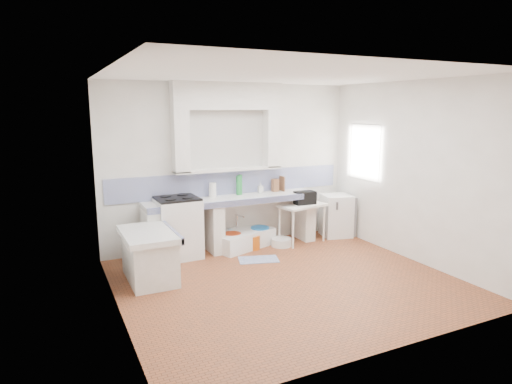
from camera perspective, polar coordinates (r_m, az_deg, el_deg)
name	(u,v)px	position (r m, az deg, el deg)	size (l,w,h in m)	color
floor	(287,281)	(6.30, 4.03, -11.43)	(4.50, 4.50, 0.00)	brown
ceiling	(290,74)	(5.85, 4.40, 14.89)	(4.50, 4.50, 0.00)	white
wall_back	(231,165)	(7.69, -3.23, 3.44)	(4.50, 4.50, 0.00)	white
wall_front	(395,214)	(4.33, 17.49, -2.75)	(4.50, 4.50, 0.00)	white
wall_left	(114,197)	(5.19, -17.89, -0.60)	(4.50, 4.50, 0.00)	white
wall_right	(414,172)	(7.29, 19.75, 2.43)	(4.50, 4.50, 0.00)	white
alcove_mass	(228,96)	(7.48, -3.68, 12.25)	(1.90, 0.25, 0.45)	white
window_frame	(372,152)	(8.26, 14.78, 5.00)	(0.35, 0.86, 1.06)	#3D2413
lace_valance	(367,131)	(8.14, 14.12, 7.64)	(0.01, 0.84, 0.24)	white
counter_slab	(233,199)	(7.47, -3.02, -0.97)	(3.00, 0.60, 0.08)	white
counter_lip	(239,203)	(7.22, -2.16, -1.38)	(3.00, 0.04, 0.10)	navy
counter_pier_left	(151,235)	(7.17, -13.40, -5.45)	(0.20, 0.55, 0.82)	white
counter_pier_mid	(214,228)	(7.45, -5.48, -4.59)	(0.20, 0.55, 0.82)	white
counter_pier_right	(303,217)	(8.20, 6.09, -3.19)	(0.20, 0.55, 0.82)	white
peninsula_top	(149,234)	(6.31, -13.70, -5.33)	(0.70, 1.10, 0.08)	white
peninsula_base	(150,258)	(6.42, -13.56, -8.33)	(0.60, 1.00, 0.62)	white
peninsula_lip	(172,231)	(6.39, -10.79, -5.03)	(0.04, 1.10, 0.10)	navy
backsplash	(232,183)	(7.72, -3.17, 1.22)	(4.27, 0.03, 0.40)	navy
stove	(178,228)	(7.25, -10.07, -4.61)	(0.67, 0.65, 0.95)	white
sink	(242,240)	(7.72, -1.80, -6.16)	(1.09, 0.59, 0.26)	white
side_table	(302,223)	(7.97, 5.95, -4.05)	(0.84, 0.47, 0.04)	white
fridge	(336,215)	(8.46, 10.28, -2.98)	(0.51, 0.51, 0.79)	white
bucket_red	(232,242)	(7.56, -3.11, -6.41)	(0.31, 0.31, 0.29)	#AD2C08
bucket_orange	(253,242)	(7.62, -0.45, -6.48)	(0.26, 0.26, 0.24)	#CB580E
bucket_blue	(260,236)	(7.87, 0.51, -5.65)	(0.33, 0.33, 0.31)	blue
basin_white	(281,242)	(7.80, 3.28, -6.48)	(0.36, 0.36, 0.14)	white
water_bottle_a	(230,237)	(7.78, -3.35, -5.86)	(0.08, 0.08, 0.31)	silver
water_bottle_b	(248,236)	(7.88, -1.01, -5.76)	(0.07, 0.07, 0.28)	silver
black_bag	(305,198)	(7.90, 6.33, -0.73)	(0.37, 0.21, 0.23)	black
green_bottle_a	(240,185)	(7.65, -2.08, 0.93)	(0.08, 0.08, 0.35)	#217D36
green_bottle_b	(238,186)	(7.62, -2.31, 0.83)	(0.07, 0.07, 0.33)	#217D36
knife_block	(275,185)	(7.95, 2.49, 0.88)	(0.11, 0.09, 0.23)	#8E5B39
cutting_board	(282,184)	(8.02, 3.38, 1.10)	(0.02, 0.20, 0.27)	#8E5B39
paper_towel	(213,190)	(7.47, -5.62, 0.26)	(0.12, 0.12, 0.25)	white
soap_bottle	(260,188)	(7.82, 0.57, 0.55)	(0.08, 0.08, 0.18)	white
rug	(259,260)	(7.12, 0.33, -8.71)	(0.63, 0.36, 0.01)	navy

